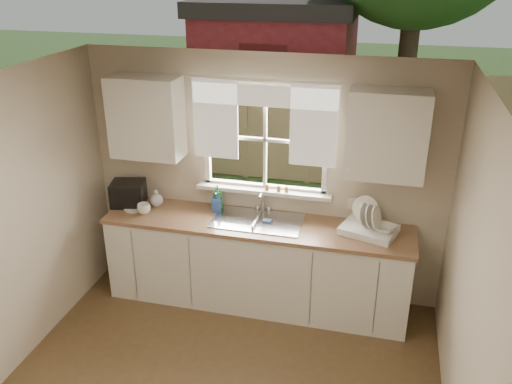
% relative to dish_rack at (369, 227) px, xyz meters
% --- Properties ---
extents(room_walls, '(3.62, 4.02, 2.50)m').
position_rel_dish_rack_xyz_m(room_walls, '(-1.07, -1.80, 0.27)').
color(room_walls, beige).
rests_on(room_walls, ground).
extents(ceiling, '(3.60, 4.00, 0.02)m').
position_rel_dish_rack_xyz_m(ceiling, '(-1.07, -1.74, 1.53)').
color(ceiling, silver).
rests_on(ceiling, room_walls).
extents(window, '(1.38, 0.16, 1.06)m').
position_rel_dish_rack_xyz_m(window, '(-1.07, 0.27, 0.51)').
color(window, white).
rests_on(window, room_walls).
extents(curtains, '(1.50, 0.03, 0.81)m').
position_rel_dish_rack_xyz_m(curtains, '(-1.07, 0.21, 0.96)').
color(curtains, white).
rests_on(curtains, room_walls).
extents(base_cabinets, '(3.00, 0.62, 0.87)m').
position_rel_dish_rack_xyz_m(base_cabinets, '(-1.07, -0.06, -0.54)').
color(base_cabinets, silver).
rests_on(base_cabinets, ground).
extents(countertop, '(3.04, 0.65, 0.04)m').
position_rel_dish_rack_xyz_m(countertop, '(-1.07, -0.06, -0.08)').
color(countertop, '#886244').
rests_on(countertop, base_cabinets).
extents(upper_cabinet_left, '(0.70, 0.33, 0.80)m').
position_rel_dish_rack_xyz_m(upper_cabinet_left, '(-2.22, 0.09, 0.88)').
color(upper_cabinet_left, silver).
rests_on(upper_cabinet_left, room_walls).
extents(upper_cabinet_right, '(0.70, 0.33, 0.80)m').
position_rel_dish_rack_xyz_m(upper_cabinet_right, '(0.08, 0.09, 0.88)').
color(upper_cabinet_right, silver).
rests_on(upper_cabinet_right, room_walls).
extents(wall_outlet, '(0.08, 0.01, 0.12)m').
position_rel_dish_rack_xyz_m(wall_outlet, '(-0.19, 0.25, 0.11)').
color(wall_outlet, beige).
rests_on(wall_outlet, room_walls).
extents(sill_jars, '(0.24, 0.04, 0.06)m').
position_rel_dish_rack_xyz_m(sill_jars, '(-0.92, 0.20, 0.21)').
color(sill_jars, brown).
rests_on(sill_jars, window).
extents(sink, '(0.88, 0.52, 0.40)m').
position_rel_dish_rack_xyz_m(sink, '(-1.07, -0.02, -0.13)').
color(sink, '#B7B7BC').
rests_on(sink, countertop).
extents(dish_rack, '(0.58, 0.50, 0.31)m').
position_rel_dish_rack_xyz_m(dish_rack, '(0.00, 0.00, 0.00)').
color(dish_rack, white).
rests_on(dish_rack, countertop).
extents(bowl, '(0.26, 0.26, 0.05)m').
position_rel_dish_rack_xyz_m(bowl, '(0.14, -0.05, 0.03)').
color(bowl, silver).
rests_on(bowl, dish_rack).
extents(soap_bottle_a, '(0.13, 0.13, 0.28)m').
position_rel_dish_rack_xyz_m(soap_bottle_a, '(-1.53, 0.15, 0.08)').
color(soap_bottle_a, '#2B8541').
rests_on(soap_bottle_a, countertop).
extents(soap_bottle_b, '(0.10, 0.11, 0.21)m').
position_rel_dish_rack_xyz_m(soap_bottle_b, '(-1.53, 0.12, 0.04)').
color(soap_bottle_b, '#2D53AA').
rests_on(soap_bottle_b, countertop).
extents(soap_bottle_c, '(0.14, 0.14, 0.17)m').
position_rel_dish_rack_xyz_m(soap_bottle_c, '(-2.18, 0.07, 0.03)').
color(soap_bottle_c, beige).
rests_on(soap_bottle_c, countertop).
extents(saucer, '(0.20, 0.20, 0.01)m').
position_rel_dish_rack_xyz_m(saucer, '(-2.37, -0.07, -0.06)').
color(saucer, silver).
rests_on(saucer, countertop).
extents(cup, '(0.14, 0.14, 0.10)m').
position_rel_dish_rack_xyz_m(cup, '(-2.22, -0.13, -0.01)').
color(cup, white).
rests_on(cup, countertop).
extents(black_appliance, '(0.39, 0.36, 0.25)m').
position_rel_dish_rack_xyz_m(black_appliance, '(-2.47, 0.04, 0.06)').
color(black_appliance, black).
rests_on(black_appliance, countertop).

